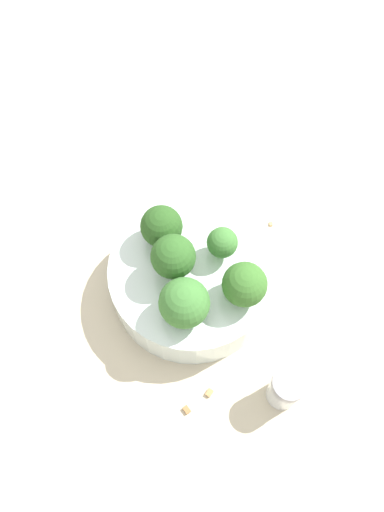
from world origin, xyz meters
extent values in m
plane|color=beige|center=(0.00, 0.00, 0.00)|extent=(3.00, 3.00, 0.00)
cylinder|color=silver|center=(0.00, 0.00, 0.03)|extent=(0.19, 0.19, 0.05)
cylinder|color=#7A9E5B|center=(0.05, 0.02, 0.06)|extent=(0.02, 0.02, 0.02)
sphere|color=#3D7533|center=(0.05, 0.02, 0.08)|extent=(0.05, 0.05, 0.05)
cylinder|color=#84AD66|center=(0.00, 0.06, 0.07)|extent=(0.02, 0.02, 0.02)
sphere|color=#386B28|center=(0.00, 0.06, 0.08)|extent=(0.05, 0.05, 0.05)
cylinder|color=#84AD66|center=(0.01, -0.02, 0.07)|extent=(0.02, 0.02, 0.03)
sphere|color=#2D5B23|center=(0.01, -0.02, 0.09)|extent=(0.05, 0.05, 0.05)
cylinder|color=#8EB770|center=(-0.03, 0.02, 0.06)|extent=(0.02, 0.02, 0.02)
sphere|color=#3D7533|center=(-0.03, 0.02, 0.08)|extent=(0.03, 0.03, 0.03)
cylinder|color=#7A9E5B|center=(-0.01, -0.05, 0.07)|extent=(0.03, 0.03, 0.02)
sphere|color=#28511E|center=(-0.01, -0.05, 0.08)|extent=(0.05, 0.05, 0.05)
cylinder|color=silver|center=(0.06, 0.15, 0.02)|extent=(0.03, 0.03, 0.04)
cylinder|color=gray|center=(0.06, 0.15, 0.05)|extent=(0.04, 0.04, 0.01)
cube|color=olive|center=(0.13, 0.07, 0.00)|extent=(0.01, 0.01, 0.01)
cube|color=olive|center=(-0.10, 0.05, 0.00)|extent=(0.01, 0.01, 0.01)
cube|color=tan|center=(-0.13, 0.04, 0.00)|extent=(0.01, 0.01, 0.01)
cube|color=#AD7F4C|center=(0.10, 0.08, 0.00)|extent=(0.01, 0.01, 0.01)
camera|label=1|loc=(0.21, 0.12, 0.56)|focal=35.00mm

